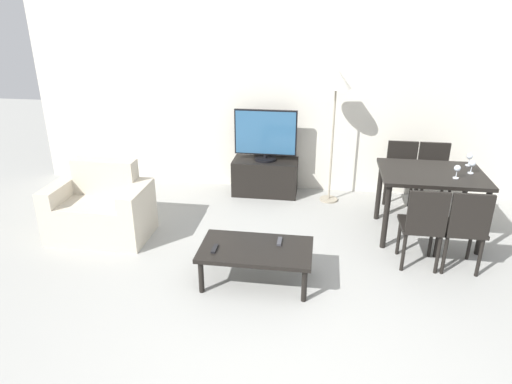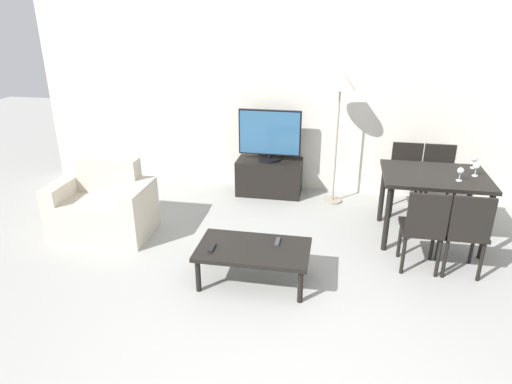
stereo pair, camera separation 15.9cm
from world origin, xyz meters
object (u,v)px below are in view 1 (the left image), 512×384
object	(u,v)px
tv_stand	(265,177)
tv	(266,135)
wine_glass_left	(470,157)
coffee_table	(256,251)
wine_glass_right	(457,169)
dining_chair_far_left	(401,173)
dining_chair_near	(423,223)
dining_table	(431,181)
wine_glass_center	(472,164)
armchair	(101,210)
remote_secondary	(215,249)
dining_chair_far	(433,174)
remote_primary	(280,241)
dining_chair_near_right	(465,226)
floor_lamp	(336,85)

from	to	relation	value
tv_stand	tv	size ratio (longest dim) A/B	1.05
tv	wine_glass_left	size ratio (longest dim) A/B	5.72
coffee_table	wine_glass_right	size ratio (longest dim) A/B	7.17
dining_chair_far_left	dining_chair_near	bearing A→B (deg)	-90.00
coffee_table	dining_table	bearing A→B (deg)	34.57
wine_glass_center	armchair	bearing A→B (deg)	-172.17
remote_secondary	dining_chair_far	bearing A→B (deg)	41.10
tv_stand	remote_primary	xyz separation A→B (m)	(0.40, -2.04, 0.13)
dining_chair_near_right	dining_chair_far	bearing A→B (deg)	90.00
dining_chair_near_right	dining_chair_far_left	bearing A→B (deg)	104.85
dining_chair_far	dining_chair_far_left	size ratio (longest dim) A/B	1.00
floor_lamp	armchair	bearing A→B (deg)	-151.60
wine_glass_left	dining_chair_far	bearing A→B (deg)	119.22
dining_table	tv_stand	bearing A→B (deg)	153.73
coffee_table	dining_chair_far_left	size ratio (longest dim) A/B	1.21
dining_chair_near_right	wine_glass_left	size ratio (longest dim) A/B	5.94
tv_stand	remote_primary	bearing A→B (deg)	-78.93
dining_table	dining_chair_far_left	xyz separation A→B (m)	(-0.19, 0.73, -0.18)
dining_table	dining_chair_near	size ratio (longest dim) A/B	1.27
armchair	dining_table	world-z (taller)	armchair
wine_glass_center	wine_glass_right	distance (m)	0.27
coffee_table	wine_glass_right	xyz separation A→B (m)	(1.96, 1.05, 0.55)
armchair	dining_chair_near_right	distance (m)	3.83
coffee_table	dining_chair_near_right	xyz separation A→B (m)	(1.96, 0.49, 0.17)
remote_primary	dining_table	bearing A→B (deg)	34.77
tv_stand	floor_lamp	xyz separation A→B (m)	(0.88, -0.12, 1.29)
tv_stand	dining_chair_near_right	size ratio (longest dim) A/B	1.01
tv_stand	dining_table	size ratio (longest dim) A/B	0.80
dining_chair_far	wine_glass_center	bearing A→B (deg)	-73.80
dining_chair_far	dining_chair_far_left	world-z (taller)	same
wine_glass_center	floor_lamp	bearing A→B (deg)	150.64
dining_chair_near	floor_lamp	size ratio (longest dim) A/B	0.50
wine_glass_right	tv_stand	bearing A→B (deg)	152.39
coffee_table	dining_chair_near	distance (m)	1.65
remote_primary	dining_chair_far	bearing A→B (deg)	45.93
tv	dining_chair_far	size ratio (longest dim) A/B	0.96
dining_chair_near_right	wine_glass_center	xyz separation A→B (m)	(0.21, 0.75, 0.38)
tv_stand	coffee_table	world-z (taller)	tv_stand
wine_glass_center	remote_secondary	bearing A→B (deg)	-152.41
tv	coffee_table	xyz separation A→B (m)	(0.19, -2.18, -0.51)
dining_table	dining_chair_far	world-z (taller)	dining_chair_far
tv	wine_glass_right	size ratio (longest dim) A/B	5.72
coffee_table	wine_glass_left	xyz separation A→B (m)	(2.20, 1.50, 0.55)
coffee_table	wine_glass_right	bearing A→B (deg)	28.17
tv_stand	dining_table	bearing A→B (deg)	-26.27
tv_stand	dining_table	xyz separation A→B (m)	(1.96, -0.97, 0.42)
dining_chair_far	wine_glass_left	xyz separation A→B (m)	(0.25, -0.45, 0.38)
floor_lamp	wine_glass_center	size ratio (longest dim) A/B	11.90
remote_secondary	dining_table	bearing A→B (deg)	31.42
dining_chair_near	wine_glass_right	size ratio (longest dim) A/B	5.94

